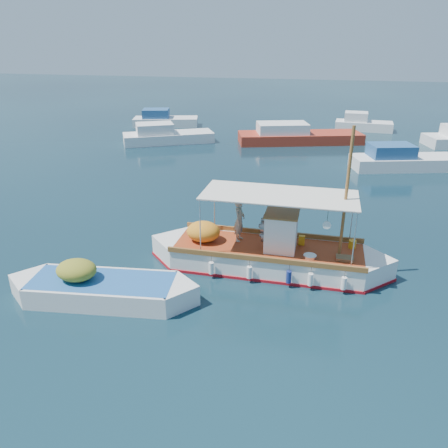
# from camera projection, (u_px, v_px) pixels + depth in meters

# --- Properties ---
(ground) EXTENTS (160.00, 160.00, 0.00)m
(ground) POSITION_uv_depth(u_px,v_px,m) (260.00, 265.00, 16.34)
(ground) COLOR black
(ground) RESTS_ON ground
(fishing_caique) EXTENTS (9.02, 2.57, 5.50)m
(fishing_caique) POSITION_uv_depth(u_px,v_px,m) (266.00, 255.00, 16.02)
(fishing_caique) COLOR white
(fishing_caique) RESTS_ON ground
(dinghy) EXTENTS (6.32, 2.30, 1.55)m
(dinghy) POSITION_uv_depth(u_px,v_px,m) (101.00, 290.00, 14.08)
(dinghy) COLOR white
(dinghy) RESTS_ON ground
(bg_boat_nw) EXTENTS (7.40, 5.42, 1.80)m
(bg_boat_nw) POSITION_uv_depth(u_px,v_px,m) (166.00, 137.00, 35.05)
(bg_boat_nw) COLOR silver
(bg_boat_nw) RESTS_ON ground
(bg_boat_n) EXTENTS (10.17, 5.54, 1.80)m
(bg_boat_n) POSITION_uv_depth(u_px,v_px,m) (296.00, 137.00, 35.09)
(bg_boat_n) COLOR #A72F1B
(bg_boat_n) RESTS_ON ground
(bg_boat_ne) EXTENTS (7.05, 3.96, 1.80)m
(bg_boat_ne) POSITION_uv_depth(u_px,v_px,m) (401.00, 161.00, 28.13)
(bg_boat_ne) COLOR silver
(bg_boat_ne) RESTS_ON ground
(bg_boat_far_w) EXTENTS (6.42, 3.76, 1.80)m
(bg_boat_far_w) POSITION_uv_depth(u_px,v_px,m) (164.00, 121.00, 41.76)
(bg_boat_far_w) COLOR silver
(bg_boat_far_w) RESTS_ON ground
(bg_boat_far_n) EXTENTS (5.11, 2.30, 1.80)m
(bg_boat_far_n) POSITION_uv_depth(u_px,v_px,m) (362.00, 125.00, 39.87)
(bg_boat_far_n) COLOR silver
(bg_boat_far_n) RESTS_ON ground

